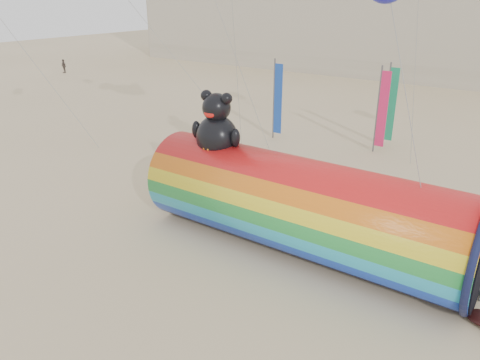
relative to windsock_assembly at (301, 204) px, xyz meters
The scene contains 4 objects.
ground 4.00m from the windsock_assembly, 147.10° to the right, with size 160.00×160.00×0.00m, color #CCB58C.
windsock_assembly is the anchor object (origin of this frame).
kite_handler 6.19m from the windsock_assembly, ahead, with size 0.63×0.41×1.73m, color slate.
festival_banners 13.64m from the windsock_assembly, 106.33° to the left, with size 7.14×2.75×5.20m.
Camera 1 is at (10.09, -12.11, 9.17)m, focal length 35.00 mm.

